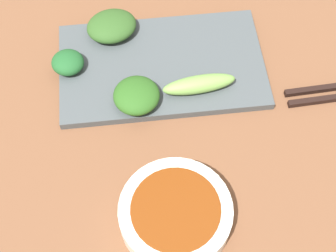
# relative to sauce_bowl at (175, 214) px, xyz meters

# --- Properties ---
(tabletop) EXTENTS (2.10, 2.10, 0.02)m
(tabletop) POSITION_rel_sauce_bowl_xyz_m (0.13, -0.03, -0.03)
(tabletop) COLOR brown
(tabletop) RESTS_ON ground
(sauce_bowl) EXTENTS (0.13, 0.13, 0.04)m
(sauce_bowl) POSITION_rel_sauce_bowl_xyz_m (0.00, 0.00, 0.00)
(sauce_bowl) COLOR silver
(sauce_bowl) RESTS_ON tabletop
(serving_plate) EXTENTS (0.17, 0.28, 0.01)m
(serving_plate) POSITION_rel_sauce_bowl_xyz_m (0.22, -0.01, -0.01)
(serving_plate) COLOR #454D50
(serving_plate) RESTS_ON tabletop
(broccoli_leafy_0) EXTENTS (0.08, 0.08, 0.03)m
(broccoli_leafy_0) POSITION_rel_sauce_bowl_xyz_m (0.29, 0.06, 0.01)
(broccoli_leafy_0) COLOR #2E5521
(broccoli_leafy_0) RESTS_ON serving_plate
(broccoli_stalk_1) EXTENTS (0.03, 0.10, 0.02)m
(broccoli_stalk_1) POSITION_rel_sauce_bowl_xyz_m (0.17, -0.05, 0.00)
(broccoli_stalk_1) COLOR #74A74C
(broccoli_stalk_1) RESTS_ON serving_plate
(broccoli_leafy_2) EXTENTS (0.08, 0.08, 0.03)m
(broccoli_leafy_2) POSITION_rel_sauce_bowl_xyz_m (0.16, 0.03, 0.01)
(broccoli_leafy_2) COLOR #2A5A1D
(broccoli_leafy_2) RESTS_ON serving_plate
(broccoli_leafy_3) EXTENTS (0.05, 0.06, 0.02)m
(broccoli_leafy_3) POSITION_rel_sauce_bowl_xyz_m (0.23, 0.12, 0.01)
(broccoli_leafy_3) COLOR #1F5727
(broccoli_leafy_3) RESTS_ON serving_plate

